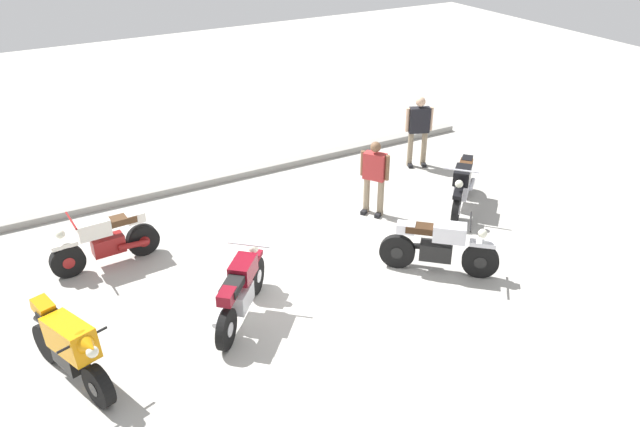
% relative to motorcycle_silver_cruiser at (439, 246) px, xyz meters
% --- Properties ---
extents(ground_plane, '(40.00, 40.00, 0.00)m').
position_rel_motorcycle_silver_cruiser_xyz_m(ground_plane, '(-2.18, 0.85, -0.52)').
color(ground_plane, '#ADAAA3').
extents(curb_edge, '(14.00, 0.30, 0.15)m').
position_rel_motorcycle_silver_cruiser_xyz_m(curb_edge, '(-2.18, 5.45, -0.45)').
color(curb_edge, gray).
rests_on(curb_edge, ground).
extents(motorcycle_silver_cruiser, '(1.63, 1.50, 1.09)m').
position_rel_motorcycle_silver_cruiser_xyz_m(motorcycle_silver_cruiser, '(0.00, 0.00, 0.00)').
color(motorcycle_silver_cruiser, black).
rests_on(motorcycle_silver_cruiser, ground).
extents(motorcycle_orange_sportbike, '(0.89, 1.92, 1.14)m').
position_rel_motorcycle_silver_cruiser_xyz_m(motorcycle_orange_sportbike, '(-6.13, 0.31, 0.07)').
color(motorcycle_orange_sportbike, black).
rests_on(motorcycle_orange_sportbike, ground).
extents(motorcycle_maroon_cruiser, '(1.48, 1.64, 1.09)m').
position_rel_motorcycle_silver_cruiser_xyz_m(motorcycle_maroon_cruiser, '(-3.55, 0.47, 0.00)').
color(motorcycle_maroon_cruiser, black).
rests_on(motorcycle_maroon_cruiser, ground).
extents(motorcycle_cream_vintage, '(1.96, 0.70, 1.07)m').
position_rel_motorcycle_silver_cruiser_xyz_m(motorcycle_cream_vintage, '(-5.03, 3.11, -0.03)').
color(motorcycle_cream_vintage, black).
rests_on(motorcycle_cream_vintage, ground).
extents(motorcycle_black_cruiser, '(1.63, 1.49, 1.09)m').
position_rel_motorcycle_silver_cruiser_xyz_m(motorcycle_black_cruiser, '(2.00, 1.70, 0.00)').
color(motorcycle_black_cruiser, black).
rests_on(motorcycle_black_cruiser, ground).
extents(person_in_black_shirt, '(0.65, 0.45, 1.72)m').
position_rel_motorcycle_silver_cruiser_xyz_m(person_in_black_shirt, '(2.54, 3.95, 0.47)').
color(person_in_black_shirt, gray).
rests_on(person_in_black_shirt, ground).
extents(person_in_red_shirt, '(0.49, 0.57, 1.60)m').
position_rel_motorcycle_silver_cruiser_xyz_m(person_in_red_shirt, '(0.24, 2.39, 0.38)').
color(person_in_red_shirt, gray).
rests_on(person_in_red_shirt, ground).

